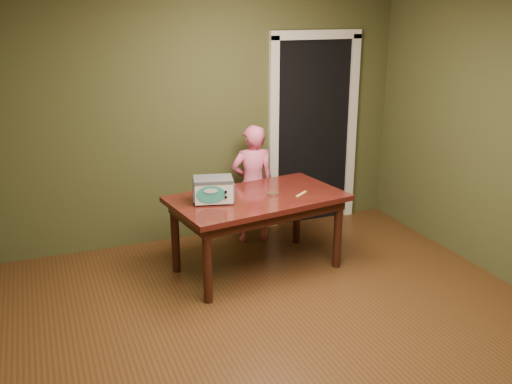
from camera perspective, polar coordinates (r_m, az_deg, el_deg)
floor at (r=4.41m, az=4.90°, el=-15.70°), size 5.00×5.00×0.00m
room_shell at (r=3.74m, az=5.60°, el=6.59°), size 4.52×5.02×2.61m
doorway at (r=6.88m, az=4.58°, el=6.39°), size 1.10×0.66×2.25m
dining_table at (r=5.38m, az=0.13°, el=-1.42°), size 1.72×1.13×0.75m
toy_oven at (r=5.16m, az=-4.30°, el=0.31°), size 0.41×0.32×0.23m
baking_pan at (r=5.38m, az=1.72°, el=-0.14°), size 0.10×0.10×0.02m
spatula at (r=5.41m, az=4.56°, el=-0.19°), size 0.16×0.13×0.01m
child at (r=6.07m, az=-0.33°, el=0.80°), size 0.50×0.35×1.28m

